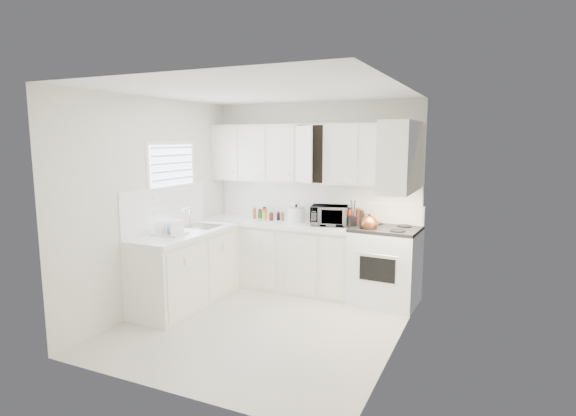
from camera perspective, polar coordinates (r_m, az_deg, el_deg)
The scene contains 36 objects.
floor at distance 5.44m, azimuth -3.17°, elevation -14.15°, with size 3.20×3.20×0.00m, color silver.
ceiling at distance 5.04m, azimuth -3.42°, elevation 14.22°, with size 3.20×3.20×0.00m, color white.
wall_back at distance 6.53m, azimuth 3.29°, elevation 1.51°, with size 3.00×3.00×0.00m, color white.
wall_front at distance 3.77m, azimuth -14.75°, elevation -4.02°, with size 3.00×3.00×0.00m, color white.
wall_left at distance 5.93m, azimuth -16.21°, elevation 0.46°, with size 3.20×3.20×0.00m, color white.
wall_right at distance 4.59m, azimuth 13.52°, elevation -1.74°, with size 3.20×3.20×0.00m, color white.
window_blinds at distance 6.16m, azimuth -14.04°, elevation 3.18°, with size 0.06×0.96×1.06m, color white, non-canonical shape.
lower_cabinets_back at distance 6.57m, azimuth -0.92°, elevation -5.98°, with size 2.22×0.60×0.90m, color white, non-canonical shape.
lower_cabinets_left at distance 6.07m, azimuth -12.47°, elevation -7.42°, with size 0.60×1.60×0.90m, color white, non-canonical shape.
countertop_back at distance 6.46m, azimuth -0.97°, elevation -1.92°, with size 2.24×0.64×0.05m, color white.
countertop_left at distance 5.95m, azimuth -12.54°, elevation -3.04°, with size 0.64×1.62×0.05m, color white.
backsplash_back at distance 6.53m, azimuth 3.26°, elevation 0.85°, with size 2.98×0.02×0.55m, color white.
backsplash_left at distance 6.08m, azimuth -14.88°, elevation 0.00°, with size 0.02×1.60×0.55m, color white.
upper_cabinets_back at distance 6.35m, azimuth 2.77°, elevation 3.13°, with size 3.00×0.33×0.80m, color white, non-canonical shape.
upper_cabinets_right at distance 5.39m, azimuth 13.58°, elevation 1.92°, with size 0.33×0.90×0.80m, color white, non-canonical shape.
sink at distance 6.20m, azimuth -10.63°, elevation -1.15°, with size 0.42×0.38×0.30m, color gray, non-canonical shape.
stove at distance 6.03m, azimuth 11.96°, elevation -5.71°, with size 0.82×0.68×1.27m, color white, non-canonical shape.
tea_kettle at distance 5.83m, azimuth 10.02°, elevation -1.81°, with size 0.27×0.23×0.25m, color #9F502B, non-canonical shape.
frying_pan at distance 6.08m, azimuth 14.05°, elevation -2.49°, with size 0.23×0.39×0.04m, color black, non-canonical shape.
microwave at distance 6.19m, azimuth 5.15°, elevation -0.65°, with size 0.48×0.27×0.33m, color gray.
rice_cooker at distance 6.41m, azimuth 1.02°, elevation -0.66°, with size 0.25×0.25×0.25m, color white, non-canonical shape.
paper_towel at distance 6.48m, azimuth 0.97°, elevation -0.45°, with size 0.12×0.12×0.27m, color white.
utensil_crock at distance 5.97m, azimuth 8.02°, elevation -0.74°, with size 0.13×0.13×0.39m, color black, non-canonical shape.
dish_rack at distance 5.74m, azimuth -14.53°, elevation -2.24°, with size 0.37×0.28×0.20m, color white, non-canonical shape.
spice_left_0 at distance 6.76m, azimuth -4.01°, elevation -0.69°, with size 0.06×0.06×0.13m, color #975129.
spice_left_1 at distance 6.65m, azimuth -3.81°, elevation -0.85°, with size 0.06×0.06×0.13m, color #2A6521.
spice_left_2 at distance 6.69m, azimuth -2.88°, elevation -0.77°, with size 0.06×0.06×0.13m, color #D3451C.
spice_left_3 at distance 6.58m, azimuth -2.67°, elevation -0.94°, with size 0.06×0.06×0.13m, color gold.
spice_left_4 at distance 6.63m, azimuth -1.73°, elevation -0.86°, with size 0.06×0.06×0.13m, color #542018.
spice_left_5 at distance 6.51m, azimuth -1.49°, elevation -1.03°, with size 0.06×0.06×0.13m, color black.
spice_left_6 at distance 6.56m, azimuth -0.56°, elevation -0.95°, with size 0.06×0.06×0.13m, color #975129.
sauce_right_0 at distance 6.25m, azimuth 7.77°, elevation -1.24°, with size 0.06×0.06×0.19m, color #D3451C.
sauce_right_1 at distance 6.17m, azimuth 8.09°, elevation -1.36°, with size 0.06×0.06×0.19m, color gold.
sauce_right_2 at distance 6.22m, azimuth 8.74°, elevation -1.31°, with size 0.06×0.06×0.19m, color #542018.
sauce_right_3 at distance 6.14m, azimuth 9.07°, elevation -1.43°, with size 0.06×0.06×0.19m, color black.
sauce_right_4 at distance 6.19m, azimuth 9.71°, elevation -1.38°, with size 0.06×0.06×0.19m, color #975129.
Camera 1 is at (2.35, -4.44, 2.11)m, focal length 28.69 mm.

